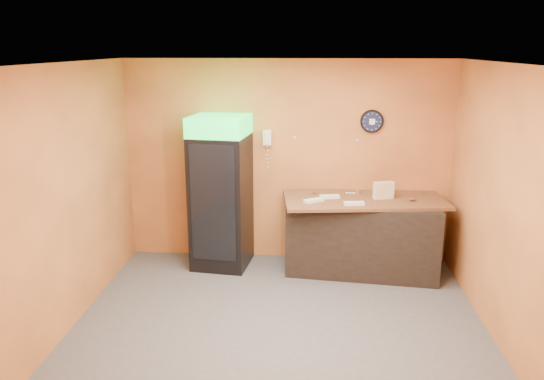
{
  "coord_description": "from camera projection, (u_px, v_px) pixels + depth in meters",
  "views": [
    {
      "loc": [
        0.27,
        -5.2,
        2.96
      ],
      "look_at": [
        -0.12,
        0.6,
        1.37
      ],
      "focal_mm": 35.0,
      "sensor_mm": 36.0,
      "label": 1
    }
  ],
  "objects": [
    {
      "name": "wrapped_sandwich_mid",
      "position": [
        354.0,
        203.0,
        6.67
      ],
      "size": [
        0.27,
        0.13,
        0.04
      ],
      "primitive_type": "cube",
      "rotation": [
        0.0,
        0.0,
        0.11
      ],
      "color": "silver",
      "rests_on": "butcher_paper"
    },
    {
      "name": "wrapped_sandwich_right",
      "position": [
        330.0,
        197.0,
        6.97
      ],
      "size": [
        0.27,
        0.15,
        0.04
      ],
      "primitive_type": "cube",
      "rotation": [
        0.0,
        0.0,
        0.2
      ],
      "color": "silver",
      "rests_on": "butcher_paper"
    },
    {
      "name": "beverage_cooler",
      "position": [
        221.0,
        195.0,
        7.14
      ],
      "size": [
        0.81,
        0.82,
        2.08
      ],
      "rotation": [
        0.0,
        0.0,
        -0.13
      ],
      "color": "black",
      "rests_on": "floor"
    },
    {
      "name": "back_wall",
      "position": [
        287.0,
        162.0,
        7.36
      ],
      "size": [
        4.5,
        0.02,
        2.8
      ],
      "primitive_type": "cube",
      "color": "orange",
      "rests_on": "floor"
    },
    {
      "name": "butcher_paper",
      "position": [
        364.0,
        200.0,
        6.98
      ],
      "size": [
        2.18,
        1.17,
        0.04
      ],
      "primitive_type": "cube",
      "rotation": [
        0.0,
        0.0,
        0.1
      ],
      "color": "brown",
      "rests_on": "prep_counter"
    },
    {
      "name": "left_wall",
      "position": [
        67.0,
        199.0,
        5.58
      ],
      "size": [
        0.02,
        4.0,
        2.8
      ],
      "primitive_type": "cube",
      "color": "orange",
      "rests_on": "floor"
    },
    {
      "name": "floor",
      "position": [
        279.0,
        325.0,
        5.8
      ],
      "size": [
        4.5,
        4.5,
        0.0
      ],
      "primitive_type": "plane",
      "color": "#47474C",
      "rests_on": "ground"
    },
    {
      "name": "right_wall",
      "position": [
        504.0,
        208.0,
        5.29
      ],
      "size": [
        0.02,
        4.0,
        2.8
      ],
      "primitive_type": "cube",
      "color": "orange",
      "rests_on": "floor"
    },
    {
      "name": "wall_phone",
      "position": [
        267.0,
        138.0,
        7.24
      ],
      "size": [
        0.11,
        0.1,
        0.21
      ],
      "color": "white",
      "rests_on": "back_wall"
    },
    {
      "name": "wall_clock",
      "position": [
        372.0,
        121.0,
        7.11
      ],
      "size": [
        0.31,
        0.06,
        0.31
      ],
      "color": "black",
      "rests_on": "back_wall"
    },
    {
      "name": "prep_counter",
      "position": [
        362.0,
        236.0,
        7.11
      ],
      "size": [
        2.05,
        1.09,
        0.98
      ],
      "primitive_type": "cube",
      "rotation": [
        0.0,
        0.0,
        -0.11
      ],
      "color": "black",
      "rests_on": "floor"
    },
    {
      "name": "wrapped_sandwich_left",
      "position": [
        314.0,
        200.0,
        6.8
      ],
      "size": [
        0.27,
        0.22,
        0.04
      ],
      "primitive_type": "cube",
      "rotation": [
        0.0,
        0.0,
        0.56
      ],
      "color": "silver",
      "rests_on": "butcher_paper"
    },
    {
      "name": "ceiling",
      "position": [
        280.0,
        63.0,
        5.07
      ],
      "size": [
        4.5,
        4.0,
        0.02
      ],
      "primitive_type": "cube",
      "color": "white",
      "rests_on": "back_wall"
    },
    {
      "name": "kitchen_tool",
      "position": [
        358.0,
        192.0,
        7.16
      ],
      "size": [
        0.06,
        0.06,
        0.06
      ],
      "primitive_type": "cylinder",
      "color": "silver",
      "rests_on": "butcher_paper"
    },
    {
      "name": "sub_roll_stack",
      "position": [
        384.0,
        190.0,
        6.93
      ],
      "size": [
        0.28,
        0.16,
        0.22
      ],
      "rotation": [
        0.0,
        0.0,
        0.29
      ],
      "color": "beige",
      "rests_on": "butcher_paper"
    }
  ]
}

